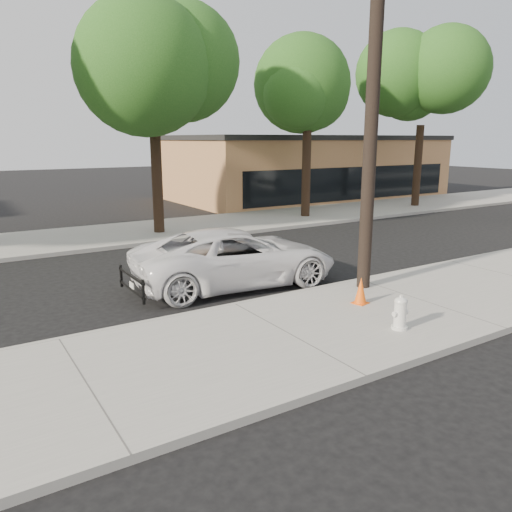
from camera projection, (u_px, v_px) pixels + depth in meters
name	position (u px, v px, depth m)	size (l,w,h in m)	color
ground	(197.00, 288.00, 13.67)	(120.00, 120.00, 0.00)	black
near_sidewalk	(288.00, 337.00, 10.11)	(90.00, 4.40, 0.15)	gray
far_sidewalk	(108.00, 236.00, 20.65)	(90.00, 5.00, 0.15)	gray
curb_near	(235.00, 306.00, 11.92)	(90.00, 0.12, 0.16)	#9E9B93
building_main	(305.00, 168.00, 34.68)	(18.00, 10.00, 4.00)	#A46D44
utility_pole	(372.00, 109.00, 12.23)	(1.40, 0.34, 9.00)	black
tree_c	(159.00, 62.00, 19.52)	(4.96, 4.80, 9.55)	black
tree_d	(313.00, 88.00, 24.04)	(4.50, 4.35, 8.75)	black
tree_e	(428.00, 89.00, 27.95)	(4.80, 4.65, 9.25)	black
police_cruiser	(236.00, 257.00, 13.78)	(2.62, 5.69, 1.58)	silver
fire_hydrant	(400.00, 314.00, 10.25)	(0.36, 0.33, 0.69)	silver
traffic_cone	(361.00, 291.00, 11.85)	(0.39, 0.39, 0.64)	#FF5B0D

